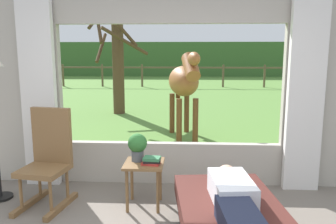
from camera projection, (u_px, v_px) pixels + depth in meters
name	position (u px, v px, depth m)	size (l,w,h in m)	color
back_wall_with_window	(170.00, 91.00, 4.50)	(5.20, 0.12, 2.55)	#ADA599
curtain_panel_left	(39.00, 95.00, 4.46)	(0.44, 0.10, 2.40)	silver
curtain_panel_right	(305.00, 97.00, 4.28)	(0.44, 0.10, 2.40)	silver
outdoor_pasture_lawn	(182.00, 91.00, 15.44)	(36.00, 21.68, 0.02)	#568438
distant_hill_ridge	(184.00, 59.00, 24.91)	(36.00, 2.00, 2.40)	#3A612E
reclining_person	(234.00, 200.00, 2.91)	(0.40, 1.44, 0.22)	silver
rocking_chair	(48.00, 158.00, 3.96)	(0.56, 0.75, 1.12)	brown
side_table	(144.00, 170.00, 3.91)	(0.44, 0.44, 0.52)	brown
potted_plant	(137.00, 145.00, 3.93)	(0.22, 0.22, 0.32)	#4C5156
book_stack	(152.00, 161.00, 3.82)	(0.22, 0.17, 0.09)	#B22D28
horse	(184.00, 82.00, 6.84)	(0.80, 1.82, 1.73)	brown
pasture_tree	(117.00, 62.00, 9.55)	(1.58, 1.59, 3.26)	#4C3823
pasture_fence_line	(182.00, 72.00, 17.00)	(16.10, 0.10, 1.10)	brown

